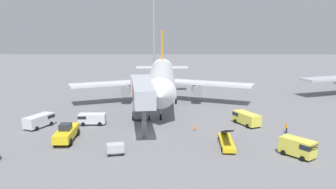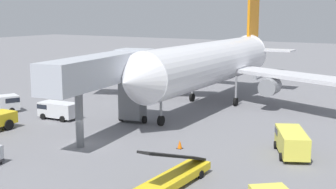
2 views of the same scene
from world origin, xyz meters
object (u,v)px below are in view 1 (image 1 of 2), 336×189
(service_van_near_right, at_px, (91,118))
(safety_cone_alpha, at_px, (195,128))
(pushback_tug, at_px, (66,133))
(baggage_cart_far_center, at_px, (115,149))
(service_van_mid_right, at_px, (299,147))
(jet_bridge, at_px, (142,93))
(belt_loader_truck, at_px, (227,141))
(ground_crew_worker_foreground, at_px, (287,127))
(service_van_far_right, at_px, (40,120))
(airplane_at_gate, at_px, (161,79))
(apron_light_mast, at_px, (154,17))
(service_van_outer_left, at_px, (246,118))

(service_van_near_right, height_order, safety_cone_alpha, service_van_near_right)
(pushback_tug, xyz_separation_m, baggage_cart_far_center, (8.04, -5.68, -0.40))
(service_van_mid_right, relative_size, baggage_cart_far_center, 1.90)
(service_van_mid_right, distance_m, service_van_near_right, 33.54)
(pushback_tug, bearing_deg, jet_bridge, 32.50)
(belt_loader_truck, distance_m, service_van_mid_right, 9.56)
(ground_crew_worker_foreground, bearing_deg, service_van_near_right, 171.67)
(pushback_tug, height_order, ground_crew_worker_foreground, pushback_tug)
(jet_bridge, xyz_separation_m, safety_cone_alpha, (8.53, -0.94, -5.58))
(jet_bridge, bearing_deg, baggage_cart_far_center, -101.55)
(belt_loader_truck, height_order, service_van_mid_right, belt_loader_truck)
(service_van_far_right, bearing_deg, belt_loader_truck, -17.37)
(ground_crew_worker_foreground, bearing_deg, safety_cone_alpha, 173.45)
(airplane_at_gate, height_order, jet_bridge, airplane_at_gate)
(service_van_far_right, xyz_separation_m, apron_light_mast, (16.95, 41.60, 17.35))
(belt_loader_truck, bearing_deg, service_van_outer_left, 66.38)
(jet_bridge, xyz_separation_m, service_van_outer_left, (17.43, 2.37, -4.78))
(jet_bridge, bearing_deg, ground_crew_worker_foreground, -6.45)
(jet_bridge, bearing_deg, service_van_far_right, 178.57)
(jet_bridge, xyz_separation_m, service_van_mid_right, (21.18, -12.88, -4.63))
(service_van_outer_left, relative_size, baggage_cart_far_center, 2.35)
(service_van_mid_right, relative_size, service_van_near_right, 1.03)
(pushback_tug, relative_size, ground_crew_worker_foreground, 4.14)
(pushback_tug, relative_size, service_van_outer_left, 1.28)
(service_van_far_right, relative_size, baggage_cart_far_center, 2.29)
(service_van_far_right, distance_m, baggage_cart_far_center, 19.41)
(pushback_tug, relative_size, service_van_mid_right, 1.59)
(jet_bridge, xyz_separation_m, apron_light_mast, (-0.14, 42.03, 12.55))
(service_van_near_right, height_order, baggage_cart_far_center, service_van_near_right)
(service_van_near_right, height_order, ground_crew_worker_foreground, service_van_near_right)
(airplane_at_gate, xyz_separation_m, pushback_tug, (-13.17, -24.92, -4.23))
(service_van_far_right, xyz_separation_m, service_van_mid_right, (38.26, -13.31, 0.16))
(baggage_cart_far_center, bearing_deg, jet_bridge, 78.45)
(baggage_cart_far_center, height_order, apron_light_mast, apron_light_mast)
(jet_bridge, relative_size, pushback_tug, 2.24)
(safety_cone_alpha, bearing_deg, pushback_tug, -163.12)
(baggage_cart_far_center, relative_size, ground_crew_worker_foreground, 1.37)
(apron_light_mast, bearing_deg, service_van_outer_left, -66.10)
(pushback_tug, relative_size, safety_cone_alpha, 9.75)
(service_van_near_right, distance_m, safety_cone_alpha, 17.65)
(jet_bridge, distance_m, service_van_outer_left, 18.23)
(jet_bridge, xyz_separation_m, pushback_tug, (-10.58, -6.74, -4.74))
(service_van_outer_left, bearing_deg, service_van_far_right, -176.77)
(service_van_outer_left, bearing_deg, airplane_at_gate, 133.19)
(ground_crew_worker_foreground, bearing_deg, airplane_at_gate, 134.24)
(service_van_mid_right, distance_m, safety_cone_alpha, 17.42)
(ground_crew_worker_foreground, bearing_deg, service_van_far_right, 175.69)
(service_van_far_right, bearing_deg, pushback_tug, -47.75)
(jet_bridge, distance_m, safety_cone_alpha, 10.24)
(service_van_far_right, bearing_deg, service_van_mid_right, -19.18)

